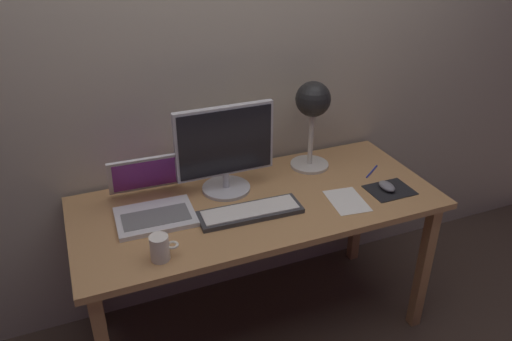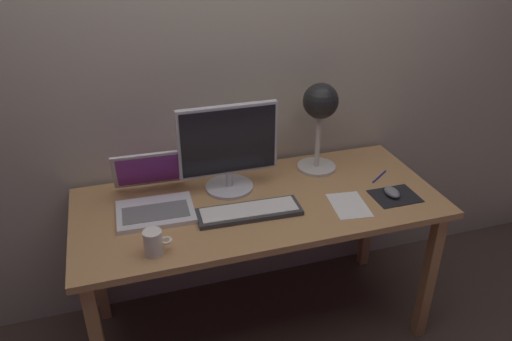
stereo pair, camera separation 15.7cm
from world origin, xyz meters
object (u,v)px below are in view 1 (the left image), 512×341
at_px(desk_lamp, 313,107).
at_px(coffee_mug, 160,248).
at_px(keyboard_main, 250,212).
at_px(mouse, 387,186).
at_px(monitor, 225,148).
at_px(laptop, 151,196).
at_px(pen, 372,171).

relative_size(desk_lamp, coffee_mug, 4.10).
bearing_deg(desk_lamp, coffee_mug, -152.09).
xyz_separation_m(keyboard_main, mouse, (0.65, -0.05, 0.01)).
bearing_deg(keyboard_main, monitor, 96.41).
height_order(laptop, mouse, laptop).
xyz_separation_m(monitor, keyboard_main, (0.03, -0.23, -0.20)).
distance_m(laptop, pen, 1.06).
bearing_deg(mouse, laptop, 166.50).
relative_size(mouse, pen, 0.69).
bearing_deg(coffee_mug, desk_lamp, 27.91).
height_order(monitor, mouse, monitor).
bearing_deg(desk_lamp, keyboard_main, -145.76).
xyz_separation_m(desk_lamp, pen, (0.25, -0.17, -0.31)).
xyz_separation_m(keyboard_main, desk_lamp, (0.43, 0.29, 0.30)).
bearing_deg(laptop, pen, -4.08).
height_order(desk_lamp, coffee_mug, desk_lamp).
height_order(laptop, coffee_mug, laptop).
xyz_separation_m(laptop, desk_lamp, (0.81, 0.10, 0.25)).
distance_m(desk_lamp, mouse, 0.50).
height_order(monitor, desk_lamp, desk_lamp).
height_order(monitor, laptop, monitor).
relative_size(laptop, desk_lamp, 0.85).
height_order(desk_lamp, mouse, desk_lamp).
relative_size(monitor, keyboard_main, 1.00).
height_order(mouse, pen, mouse).
height_order(keyboard_main, desk_lamp, desk_lamp).
bearing_deg(monitor, mouse, -22.43).
height_order(monitor, keyboard_main, monitor).
bearing_deg(mouse, coffee_mug, -174.36).
xyz_separation_m(desk_lamp, mouse, (0.22, -0.34, -0.29)).
height_order(monitor, pen, monitor).
bearing_deg(desk_lamp, monitor, -172.04).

